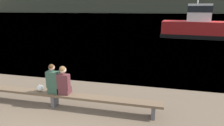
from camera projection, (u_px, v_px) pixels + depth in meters
The scene contains 7 objects.
water_surface at pixel (156, 14), 121.78m from camera, with size 240.00×240.00×0.00m, color #426B8E.
far_shoreline at pixel (157, 6), 130.23m from camera, with size 600.00×12.00×9.54m, color #424738.
bench_main at pixel (54, 95), 6.91m from camera, with size 7.36×0.40×0.49m.
person_left at pixel (53, 80), 6.77m from camera, with size 0.40×0.36×1.04m.
person_right at pixel (64, 81), 6.68m from camera, with size 0.40×0.38×1.00m.
shopping_bag at pixel (40, 88), 7.00m from camera, with size 0.22×0.20×0.23m.
tugboat_red at pixel (195, 27), 22.91m from camera, with size 7.54×3.95×6.81m.
Camera 1 is at (2.87, -3.38, 3.32)m, focal length 32.00 mm.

